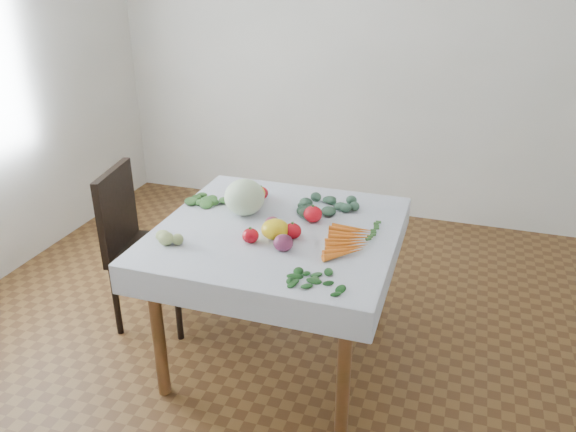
% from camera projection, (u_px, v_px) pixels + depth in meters
% --- Properties ---
extents(ground, '(4.00, 4.00, 0.00)m').
position_uv_depth(ground, '(279.00, 354.00, 3.00)').
color(ground, brown).
extents(back_wall, '(4.00, 0.04, 2.70)m').
position_uv_depth(back_wall, '(365.00, 43.00, 4.16)').
color(back_wall, white).
rests_on(back_wall, ground).
extents(table, '(1.00, 1.00, 0.75)m').
position_uv_depth(table, '(278.00, 246.00, 2.73)').
color(table, brown).
rests_on(table, ground).
extents(tablecloth, '(1.12, 1.12, 0.01)m').
position_uv_depth(tablecloth, '(278.00, 228.00, 2.69)').
color(tablecloth, white).
rests_on(tablecloth, table).
extents(chair, '(0.48, 0.48, 0.91)m').
position_uv_depth(chair, '(138.00, 237.00, 3.10)').
color(chair, black).
rests_on(chair, ground).
extents(cabbage, '(0.26, 0.26, 0.18)m').
position_uv_depth(cabbage, '(244.00, 197.00, 2.79)').
color(cabbage, silver).
rests_on(cabbage, tablecloth).
extents(tomato_a, '(0.10, 0.10, 0.07)m').
position_uv_depth(tomato_a, '(261.00, 193.00, 2.99)').
color(tomato_a, red).
rests_on(tomato_a, tablecloth).
extents(tomato_b, '(0.09, 0.09, 0.07)m').
position_uv_depth(tomato_b, '(292.00, 231.00, 2.57)').
color(tomato_b, red).
rests_on(tomato_b, tablecloth).
extents(tomato_c, '(0.08, 0.08, 0.07)m').
position_uv_depth(tomato_c, '(251.00, 236.00, 2.53)').
color(tomato_c, red).
rests_on(tomato_c, tablecloth).
extents(tomato_d, '(0.12, 0.12, 0.08)m').
position_uv_depth(tomato_d, '(313.00, 214.00, 2.73)').
color(tomato_d, red).
rests_on(tomato_d, tablecloth).
extents(heirloom_back, '(0.15, 0.15, 0.09)m').
position_uv_depth(heirloom_back, '(253.00, 194.00, 2.95)').
color(heirloom_back, yellow).
rests_on(heirloom_back, tablecloth).
extents(heirloom_front, '(0.16, 0.16, 0.09)m').
position_uv_depth(heirloom_front, '(275.00, 229.00, 2.56)').
color(heirloom_front, yellow).
rests_on(heirloom_front, tablecloth).
extents(onion_a, '(0.08, 0.08, 0.06)m').
position_uv_depth(onion_a, '(272.00, 223.00, 2.65)').
color(onion_a, '#52172C').
rests_on(onion_a, tablecloth).
extents(onion_b, '(0.09, 0.09, 0.08)m').
position_uv_depth(onion_b, '(283.00, 243.00, 2.46)').
color(onion_b, '#52172C').
rests_on(onion_b, tablecloth).
extents(tomatillo_cluster, '(0.10, 0.13, 0.05)m').
position_uv_depth(tomatillo_cluster, '(169.00, 242.00, 2.49)').
color(tomatillo_cluster, '#99B166').
rests_on(tomatillo_cluster, tablecloth).
extents(carrot_bunch, '(0.20, 0.36, 0.03)m').
position_uv_depth(carrot_bunch, '(348.00, 240.00, 2.53)').
color(carrot_bunch, orange).
rests_on(carrot_bunch, tablecloth).
extents(kale_bunch, '(0.30, 0.25, 0.04)m').
position_uv_depth(kale_bunch, '(328.00, 207.00, 2.86)').
color(kale_bunch, '#365942').
rests_on(kale_bunch, tablecloth).
extents(basil_bunch, '(0.25, 0.17, 0.01)m').
position_uv_depth(basil_bunch, '(320.00, 279.00, 2.24)').
color(basil_bunch, '#174C19').
rests_on(basil_bunch, tablecloth).
extents(dill_bunch, '(0.26, 0.18, 0.03)m').
position_uv_depth(dill_bunch, '(206.00, 202.00, 2.93)').
color(dill_bunch, '#3F7234').
rests_on(dill_bunch, tablecloth).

